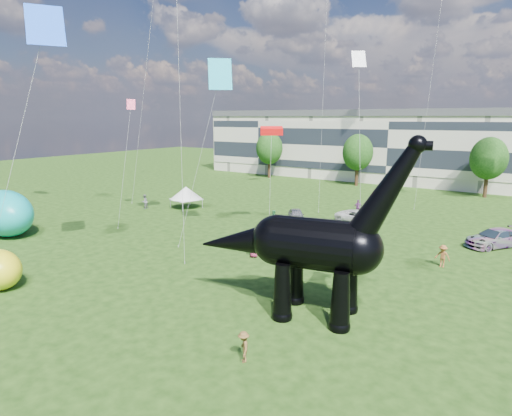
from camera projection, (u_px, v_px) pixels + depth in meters
The scene contains 13 objects.
ground at pixel (216, 320), 25.11m from camera, with size 220.00×220.00×0.00m, color #16330C.
terrace_row at pixel (397, 149), 78.45m from camera, with size 78.00×11.00×12.00m, color beige.
tree_far_left at pixel (269, 146), 83.20m from camera, with size 5.20×5.20×9.44m.
tree_mid_left at pixel (358, 149), 73.31m from camera, with size 5.20×5.20×9.44m.
tree_mid_right at pixel (489, 155), 62.32m from camera, with size 5.20×5.20×9.44m.
dinosaur_sculpture at pixel (307, 246), 25.08m from camera, with size 13.74×4.98×11.19m.
car_silver at pixel (296, 215), 48.77m from camera, with size 1.68×4.17×1.42m, color #A3A4A8.
car_grey at pixel (324, 235), 40.88m from camera, with size 1.42×4.07×1.34m, color gray.
car_white at pixel (359, 217), 47.70m from camera, with size 2.45×5.32×1.48m, color silver.
car_dark at pixel (495, 238), 39.09m from camera, with size 2.35×5.77×1.67m, color #595960.
gazebo_left at pixel (186, 193), 55.75m from camera, with size 5.01×5.01×2.85m.
inflatable_teal at pixel (6, 213), 42.54m from camera, with size 7.38×4.61×4.61m, color #0DA3A4.
visitors at pixel (329, 238), 38.98m from camera, with size 51.11×35.65×1.88m.
Camera 1 is at (14.97, -17.89, 11.62)m, focal length 30.00 mm.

